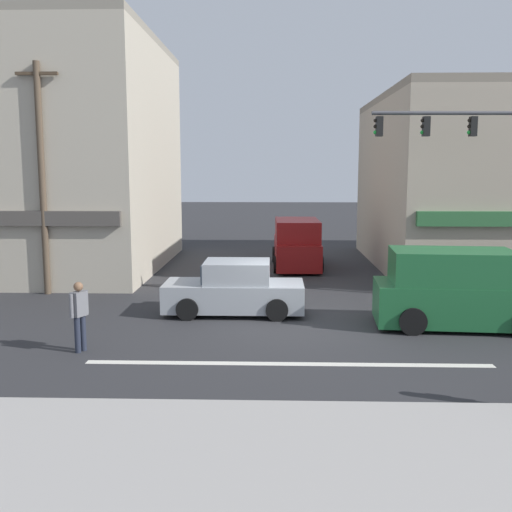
% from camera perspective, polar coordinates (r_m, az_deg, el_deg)
% --- Properties ---
extents(ground_plane, '(120.00, 120.00, 0.00)m').
position_cam_1_polar(ground_plane, '(16.79, 2.83, -6.42)').
color(ground_plane, '#2B2B2D').
extents(lane_marking_stripe, '(9.00, 0.24, 0.01)m').
position_cam_1_polar(lane_marking_stripe, '(13.43, 3.11, -10.22)').
color(lane_marking_stripe, silver).
rests_on(lane_marking_stripe, ground).
extents(sidewalk_curb, '(40.00, 5.00, 0.16)m').
position_cam_1_polar(sidewalk_curb, '(8.80, 3.92, -20.17)').
color(sidewalk_curb, '#9E9993').
rests_on(sidewalk_curb, ground).
extents(building_left_block, '(12.27, 11.44, 9.66)m').
position_cam_1_polar(building_left_block, '(27.94, -21.73, 8.90)').
color(building_left_block, '#B7AD99').
rests_on(building_left_block, ground).
extents(street_tree, '(2.98, 2.98, 5.29)m').
position_cam_1_polar(street_tree, '(25.55, 20.87, 6.69)').
color(street_tree, '#4C3823').
rests_on(street_tree, ground).
extents(utility_pole_near_left, '(1.40, 0.22, 7.74)m').
position_cam_1_polar(utility_pole_near_left, '(21.41, -19.72, 7.18)').
color(utility_pole_near_left, brown).
rests_on(utility_pole_near_left, ground).
extents(traffic_light_mast, '(4.89, 0.36, 6.20)m').
position_cam_1_polar(traffic_light_mast, '(20.00, 20.81, 7.88)').
color(traffic_light_mast, '#47474C').
rests_on(traffic_light_mast, ground).
extents(sedan_parked_curbside, '(4.10, 1.89, 1.58)m').
position_cam_1_polar(sedan_parked_curbside, '(17.73, -2.05, -3.26)').
color(sedan_parked_curbside, '#999EA3').
rests_on(sedan_parked_curbside, ground).
extents(van_approaching_near, '(2.11, 4.63, 2.11)m').
position_cam_1_polar(van_approaching_near, '(25.90, 3.89, 1.08)').
color(van_approaching_near, maroon).
rests_on(van_approaching_near, ground).
extents(van_crossing_rightbound, '(4.72, 2.29, 2.11)m').
position_cam_1_polar(van_crossing_rightbound, '(17.06, 18.75, -3.16)').
color(van_crossing_rightbound, '#1E6033').
rests_on(van_crossing_rightbound, ground).
extents(pedestrian_mid_crossing, '(0.36, 0.52, 1.67)m').
position_cam_1_polar(pedestrian_mid_crossing, '(14.62, -16.47, -5.16)').
color(pedestrian_mid_crossing, '#232838').
rests_on(pedestrian_mid_crossing, ground).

